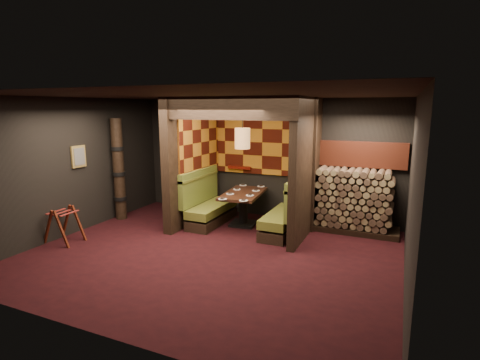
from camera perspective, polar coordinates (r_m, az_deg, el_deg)
name	(u,v)px	position (r m, az deg, el deg)	size (l,w,h in m)	color
floor	(212,254)	(7.03, -4.34, -11.20)	(6.50, 5.50, 0.02)	black
ceiling	(209,94)	(6.52, -4.72, 12.87)	(6.50, 5.50, 0.02)	black
wall_back	(264,158)	(9.12, 3.70, 3.30)	(6.50, 0.02, 2.85)	black
wall_front	(92,220)	(4.46, -21.59, -5.66)	(6.50, 0.02, 2.85)	black
wall_left	(74,166)	(8.64, -23.96, 1.94)	(0.02, 5.50, 2.85)	black
wall_right	(413,195)	(5.86, 24.84, -2.03)	(0.02, 5.50, 2.85)	black
partition_left	(193,161)	(8.70, -7.24, 2.86)	(0.20, 2.20, 2.85)	black
partition_right	(306,168)	(7.74, 10.05, 1.78)	(0.15, 2.10, 2.85)	black
header_beam	(226,108)	(7.15, -2.16, 10.89)	(2.85, 0.18, 0.44)	black
tapa_back_panel	(263,142)	(9.04, 3.47, 5.75)	(2.40, 0.06, 1.55)	#A76518
tapa_side_panel	(200,142)	(8.74, -6.04, 5.73)	(0.04, 1.85, 1.45)	#A76518
lacquer_shelf	(240,167)	(9.28, -0.04, 1.92)	(0.60, 0.12, 0.07)	#540E07
booth_bench_left	(208,206)	(8.72, -4.88, -3.96)	(0.68, 1.60, 1.14)	black
booth_bench_right	(287,215)	(8.01, 7.15, -5.35)	(0.68, 1.60, 1.14)	black
dining_table	(243,203)	(8.48, 0.50, -3.45)	(0.94, 1.52, 0.76)	black
place_settings	(243,192)	(8.42, 0.50, -1.83)	(0.80, 1.71, 0.03)	white
pendant_lamp	(242,138)	(8.19, 0.38, 6.37)	(0.34, 0.34, 1.09)	#AD7742
framed_picture	(79,157)	(8.65, -23.38, 3.30)	(0.05, 0.36, 0.46)	olive
luggage_rack	(64,224)	(8.24, -25.28, -6.06)	(0.71, 0.51, 0.75)	#48180B
totem_column	(119,170)	(9.30, -18.00, 1.45)	(0.31, 0.31, 2.40)	black
firewood_stack	(358,201)	(8.36, 17.53, -3.10)	(1.73, 0.70, 1.36)	black
mosaic_header	(362,155)	(8.51, 18.16, 3.70)	(1.83, 0.10, 0.56)	maroon
bay_front_post	(313,167)	(7.97, 11.13, 2.00)	(0.08, 0.08, 2.85)	black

